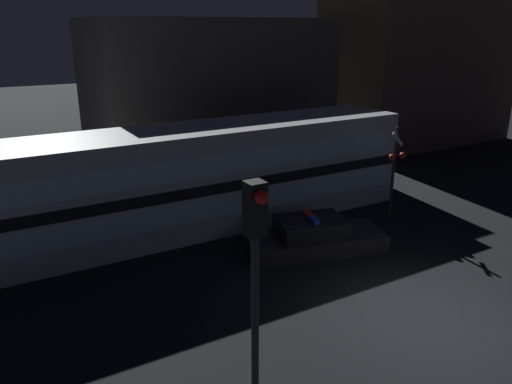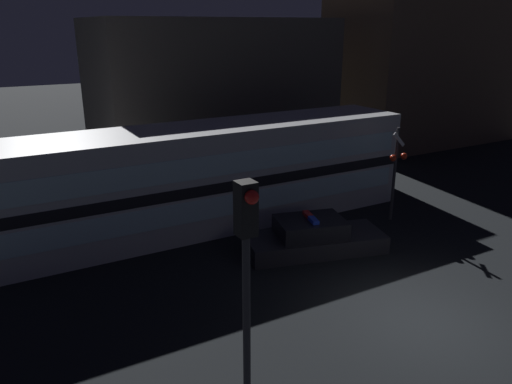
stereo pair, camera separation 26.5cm
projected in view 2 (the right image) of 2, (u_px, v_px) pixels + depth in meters
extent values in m
plane|color=black|center=(425.00, 323.00, 12.38)|extent=(120.00, 120.00, 0.00)
cube|color=#B7BABF|center=(203.00, 177.00, 17.92)|extent=(16.05, 2.89, 3.66)
cube|color=black|center=(220.00, 188.00, 16.71)|extent=(15.73, 0.03, 0.37)
cube|color=silver|center=(220.00, 207.00, 16.92)|extent=(15.25, 0.02, 0.73)
cube|color=silver|center=(219.00, 165.00, 16.46)|extent=(15.25, 0.02, 0.73)
cube|color=black|center=(315.00, 242.00, 16.28)|extent=(4.77, 2.83, 0.57)
cube|color=black|center=(310.00, 227.00, 16.06)|extent=(2.47, 2.03, 0.55)
cube|color=blue|center=(314.00, 220.00, 15.71)|extent=(0.33, 0.55, 0.12)
cube|color=red|center=(308.00, 215.00, 16.19)|extent=(0.33, 0.55, 0.12)
cylinder|color=#2D2D33|center=(394.00, 175.00, 18.42)|extent=(0.11, 0.11, 3.54)
sphere|color=red|center=(393.00, 158.00, 17.96)|extent=(0.24, 0.24, 0.24)
sphere|color=red|center=(404.00, 156.00, 18.21)|extent=(0.24, 0.24, 0.24)
cube|color=white|center=(399.00, 140.00, 17.92)|extent=(0.58, 0.03, 0.58)
cylinder|color=#2D2D33|center=(247.00, 338.00, 8.58)|extent=(0.13, 0.13, 3.84)
cube|color=black|center=(246.00, 209.00, 7.83)|extent=(0.30, 0.30, 0.90)
sphere|color=red|center=(252.00, 197.00, 7.59)|extent=(0.23, 0.23, 0.23)
cube|color=#47423D|center=(211.00, 93.00, 25.74)|extent=(11.61, 6.73, 7.36)
cube|color=brown|center=(424.00, 52.00, 30.51)|extent=(11.34, 6.00, 10.94)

